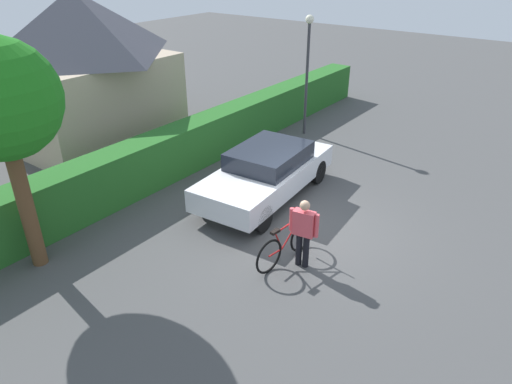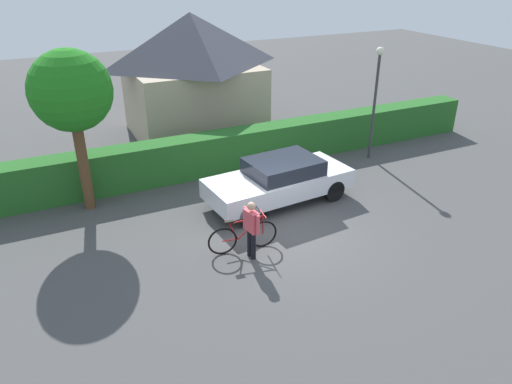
% 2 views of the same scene
% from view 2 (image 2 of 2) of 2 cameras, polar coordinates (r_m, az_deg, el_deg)
% --- Properties ---
extents(ground_plane, '(60.00, 60.00, 0.00)m').
position_cam_2_polar(ground_plane, '(13.43, 3.43, -4.75)').
color(ground_plane, '#484848').
extents(hedge_row, '(21.28, 0.90, 1.37)m').
position_cam_2_polar(hedge_row, '(16.99, -4.23, 4.71)').
color(hedge_row, '#246222').
rests_on(hedge_row, ground).
extents(house_distant, '(5.31, 4.38, 4.88)m').
position_cam_2_polar(house_distant, '(20.47, -7.43, 13.61)').
color(house_distant, tan).
rests_on(house_distant, ground).
extents(parked_car_near, '(4.60, 2.18, 1.38)m').
position_cam_2_polar(parked_car_near, '(14.74, 2.80, 1.46)').
color(parked_car_near, silver).
rests_on(parked_car_near, ground).
extents(bicycle, '(1.85, 0.50, 1.00)m').
position_cam_2_polar(bicycle, '(12.43, -1.55, -5.25)').
color(bicycle, black).
rests_on(bicycle, ground).
extents(person_rider, '(0.27, 0.63, 1.56)m').
position_cam_2_polar(person_rider, '(11.92, -0.55, -4.03)').
color(person_rider, black).
rests_on(person_rider, ground).
extents(street_lamp, '(0.28, 0.28, 4.06)m').
position_cam_2_polar(street_lamp, '(18.00, 13.96, 11.78)').
color(street_lamp, '#38383D').
rests_on(street_lamp, ground).
extents(tree_kerbside, '(2.26, 2.26, 4.71)m').
position_cam_2_polar(tree_kerbside, '(14.31, -20.94, 10.90)').
color(tree_kerbside, brown).
rests_on(tree_kerbside, ground).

